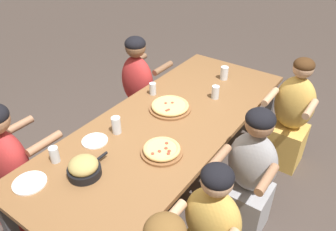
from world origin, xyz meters
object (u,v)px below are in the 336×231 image
Objects in this scene: drinking_glass_e at (55,155)px; diner_far_left at (14,175)px; drinking_glass_d at (224,74)px; diner_near_center at (249,179)px; diner_far_midright at (138,94)px; drinking_glass_a at (153,89)px; drinking_glass_b at (215,92)px; drinking_glass_c at (116,126)px; skillet_bowl at (84,168)px; diner_near_right at (290,120)px; pizza_board_second at (170,107)px; pizza_board_main at (162,150)px; empty_plate_b at (95,141)px; empty_plate_a at (30,183)px.

diner_far_left is (-0.14, 0.37, -0.28)m from drinking_glass_e.
diner_near_center is at bearing -141.98° from drinking_glass_d.
diner_far_midright is at bearing 90.00° from diner_far_left.
drinking_glass_b is at bearing -61.89° from drinking_glass_a.
drinking_glass_c is at bearing 157.59° from drinking_glass_b.
drinking_glass_a is 0.97× the size of drinking_glass_e.
drinking_glass_e is at bearing 95.45° from skillet_bowl.
skillet_bowl is 2.45× the size of drinking_glass_d.
diner_near_center is at bearing 90.00° from diner_near_right.
drinking_glass_d is at bearing 6.10° from diner_near_right.
drinking_glass_e is at bearing -74.06° from diner_far_midright.
drinking_glass_c is at bearing -59.42° from diner_far_midright.
pizza_board_second is 2.62× the size of drinking_glass_c.
drinking_glass_c is 1.06m from diner_near_center.
skillet_bowl is 0.47m from drinking_glass_c.
pizza_board_second is 0.52m from drinking_glass_c.
skillet_bowl is at bearing -63.83° from diner_far_midright.
diner_far_midright reaches higher than skillet_bowl.
drinking_glass_d is 1.12× the size of drinking_glass_e.
diner_near_right is at bearing -21.66° from pizza_board_main.
empty_plate_b is (-0.18, 0.48, -0.02)m from pizza_board_main.
drinking_glass_e is at bearing 131.80° from pizza_board_main.
drinking_glass_d is at bearing 15.62° from drinking_glass_b.
diner_far_midright is (1.54, 0.41, -0.23)m from empty_plate_a.
drinking_glass_e is at bearing 59.50° from diner_near_right.
diner_far_midright reaches higher than drinking_glass_d.
drinking_glass_d is at bearing -9.83° from empty_plate_a.
diner_far_midright is at bearing 47.65° from pizza_board_main.
skillet_bowl is (-0.95, 0.00, 0.03)m from pizza_board_second.
pizza_board_main is 0.82m from drinking_glass_a.
drinking_glass_c reaches higher than drinking_glass_e.
pizza_board_main is at bearing -172.66° from drinking_glass_d.
drinking_glass_b is at bearing 37.45° from diner_near_right.
diner_far_midright is (1.29, 0.63, -0.29)m from skillet_bowl.
diner_far_midright is at bearing 119.22° from drinking_glass_d.
diner_near_center is (1.08, -1.03, -0.26)m from empty_plate_a.
drinking_glass_a is at bearing 148.62° from drinking_glass_d.
diner_far_midright is (1.31, 0.37, -0.28)m from drinking_glass_e.
empty_plate_a is 1.90× the size of drinking_glass_a.
pizza_board_second is at bearing -113.54° from drinking_glass_a.
drinking_glass_b is at bearing -22.41° from drinking_glass_c.
diner_near_right is (1.94, -1.44, -0.02)m from diner_far_left.
diner_far_left is at bearing 135.28° from empty_plate_b.
diner_near_right is at bearing -44.10° from pizza_board_second.
empty_plate_b is (0.28, 0.20, -0.05)m from skillet_bowl.
drinking_glass_c is 1.66m from diner_near_right.
diner_far_midright reaches higher than diner_far_left.
drinking_glass_d is 0.11× the size of diner_near_right.
pizza_board_second reaches higher than empty_plate_b.
diner_near_center is at bearing -68.42° from drinking_glass_c.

